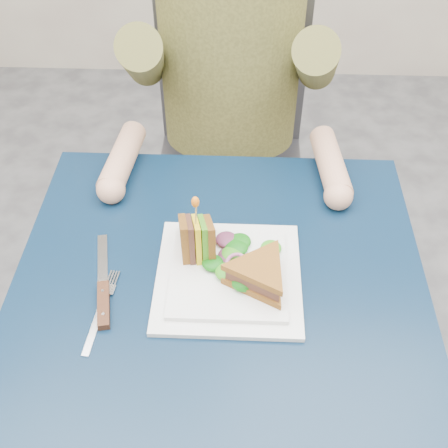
{
  "coord_description": "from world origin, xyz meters",
  "views": [
    {
      "loc": [
        0.03,
        -0.62,
        1.52
      ],
      "look_at": [
        0.01,
        0.07,
        0.82
      ],
      "focal_mm": 45.0,
      "sensor_mm": 36.0,
      "label": 1
    }
  ],
  "objects_px": {
    "chair": "(231,136)",
    "plate": "(228,275)",
    "diner": "(231,33)",
    "fork": "(100,313)",
    "sandwich_flat": "(260,274)",
    "knife": "(103,296)",
    "sandwich_upright": "(197,239)",
    "table": "(219,313)"
  },
  "relations": [
    {
      "from": "plate",
      "to": "knife",
      "type": "distance_m",
      "value": 0.22
    },
    {
      "from": "knife",
      "to": "sandwich_flat",
      "type": "bearing_deg",
      "value": 5.85
    },
    {
      "from": "table",
      "to": "sandwich_upright",
      "type": "height_order",
      "value": "sandwich_upright"
    },
    {
      "from": "sandwich_upright",
      "to": "fork",
      "type": "bearing_deg",
      "value": -140.42
    },
    {
      "from": "sandwich_upright",
      "to": "knife",
      "type": "height_order",
      "value": "sandwich_upright"
    },
    {
      "from": "chair",
      "to": "sandwich_upright",
      "type": "bearing_deg",
      "value": -93.72
    },
    {
      "from": "diner",
      "to": "chair",
      "type": "bearing_deg",
      "value": 90.0
    },
    {
      "from": "chair",
      "to": "diner",
      "type": "relative_size",
      "value": 1.25
    },
    {
      "from": "sandwich_upright",
      "to": "knife",
      "type": "distance_m",
      "value": 0.19
    },
    {
      "from": "sandwich_flat",
      "to": "sandwich_upright",
      "type": "height_order",
      "value": "sandwich_upright"
    },
    {
      "from": "table",
      "to": "fork",
      "type": "height_order",
      "value": "fork"
    },
    {
      "from": "table",
      "to": "fork",
      "type": "relative_size",
      "value": 4.18
    },
    {
      "from": "chair",
      "to": "plate",
      "type": "height_order",
      "value": "chair"
    },
    {
      "from": "knife",
      "to": "plate",
      "type": "bearing_deg",
      "value": 13.67
    },
    {
      "from": "chair",
      "to": "knife",
      "type": "xyz_separation_m",
      "value": [
        -0.2,
        -0.74,
        0.2
      ]
    },
    {
      "from": "table",
      "to": "chair",
      "type": "relative_size",
      "value": 0.81
    },
    {
      "from": "table",
      "to": "plate",
      "type": "xyz_separation_m",
      "value": [
        0.02,
        0.02,
        0.09
      ]
    },
    {
      "from": "table",
      "to": "sandwich_flat",
      "type": "bearing_deg",
      "value": -4.23
    },
    {
      "from": "chair",
      "to": "sandwich_flat",
      "type": "xyz_separation_m",
      "value": [
        0.07,
        -0.72,
        0.23
      ]
    },
    {
      "from": "sandwich_upright",
      "to": "diner",
      "type": "bearing_deg",
      "value": 85.5
    },
    {
      "from": "sandwich_flat",
      "to": "knife",
      "type": "xyz_separation_m",
      "value": [
        -0.27,
        -0.03,
        -0.04
      ]
    },
    {
      "from": "sandwich_flat",
      "to": "sandwich_upright",
      "type": "relative_size",
      "value": 1.37
    },
    {
      "from": "diner",
      "to": "fork",
      "type": "xyz_separation_m",
      "value": [
        -0.2,
        -0.66,
        -0.18
      ]
    },
    {
      "from": "diner",
      "to": "plate",
      "type": "relative_size",
      "value": 2.87
    },
    {
      "from": "plate",
      "to": "fork",
      "type": "relative_size",
      "value": 1.45
    },
    {
      "from": "chair",
      "to": "diner",
      "type": "bearing_deg",
      "value": -90.0
    },
    {
      "from": "plate",
      "to": "fork",
      "type": "height_order",
      "value": "plate"
    },
    {
      "from": "diner",
      "to": "plate",
      "type": "bearing_deg",
      "value": -88.38
    },
    {
      "from": "fork",
      "to": "sandwich_flat",
      "type": "bearing_deg",
      "value": 12.71
    },
    {
      "from": "diner",
      "to": "sandwich_upright",
      "type": "bearing_deg",
      "value": -94.5
    },
    {
      "from": "table",
      "to": "knife",
      "type": "xyz_separation_m",
      "value": [
        -0.2,
        -0.03,
        0.09
      ]
    },
    {
      "from": "diner",
      "to": "sandwich_upright",
      "type": "relative_size",
      "value": 5.59
    },
    {
      "from": "diner",
      "to": "knife",
      "type": "relative_size",
      "value": 3.39
    },
    {
      "from": "table",
      "to": "chair",
      "type": "height_order",
      "value": "chair"
    },
    {
      "from": "chair",
      "to": "plate",
      "type": "relative_size",
      "value": 3.58
    },
    {
      "from": "sandwich_flat",
      "to": "fork",
      "type": "xyz_separation_m",
      "value": [
        -0.27,
        -0.06,
        -0.04
      ]
    },
    {
      "from": "diner",
      "to": "fork",
      "type": "bearing_deg",
      "value": -106.83
    },
    {
      "from": "chair",
      "to": "sandwich_flat",
      "type": "height_order",
      "value": "chair"
    },
    {
      "from": "fork",
      "to": "diner",
      "type": "bearing_deg",
      "value": 73.17
    },
    {
      "from": "table",
      "to": "sandwich_upright",
      "type": "bearing_deg",
      "value": 122.95
    },
    {
      "from": "plate",
      "to": "diner",
      "type": "bearing_deg",
      "value": 91.62
    },
    {
      "from": "diner",
      "to": "plate",
      "type": "xyz_separation_m",
      "value": [
        0.02,
        -0.58,
        -0.18
      ]
    }
  ]
}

